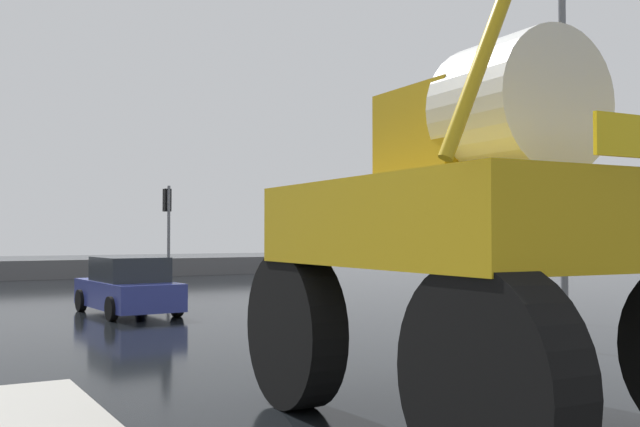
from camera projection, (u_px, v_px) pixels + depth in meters
name	position (u px, v px, depth m)	size (l,w,h in m)	color
ground_plane	(162.00, 323.00, 17.57)	(120.00, 120.00, 0.00)	black
oversize_sprayer	(481.00, 236.00, 8.14)	(3.98, 5.58, 4.62)	black
sedan_ahead	(128.00, 287.00, 19.64)	(2.09, 4.20, 1.52)	navy
traffic_signal_near_right	(517.00, 213.00, 14.63)	(0.24, 0.54, 3.48)	slate
traffic_signal_far_left	(167.00, 215.00, 27.23)	(0.24, 0.55, 3.90)	slate
streetlight_near_right	(567.00, 113.00, 17.93)	(1.95, 0.24, 9.22)	slate
roadside_barrier	(36.00, 270.00, 34.29)	(29.64, 0.24, 0.90)	#59595B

